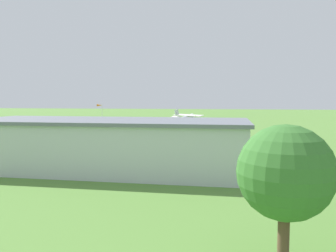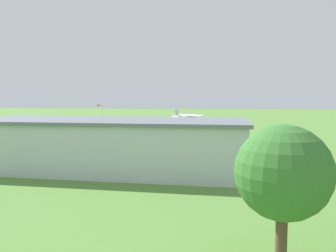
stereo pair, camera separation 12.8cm
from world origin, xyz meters
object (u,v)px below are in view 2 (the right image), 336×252
Objects in this scene: hangar at (107,144)px; person_at_fence_line at (245,145)px; car_grey at (36,144)px; tree_by_windsock at (283,173)px; person_by_parked_cars at (65,139)px; person_crossing_taxiway at (146,141)px; windsock at (100,107)px; car_orange at (227,147)px; biplane at (185,119)px; car_yellow at (10,141)px.

hangar is 18.31× the size of person_at_fence_line.
tree_by_windsock is at bearing 135.18° from car_grey.
person_by_parked_cars is (-1.45, -6.34, 0.06)m from car_grey.
windsock reaches higher than person_crossing_taxiway.
car_orange is 2.84× the size of person_crossing_taxiway.
person_at_fence_line is at bearing -132.20° from hangar.
hangar is at bearing -51.46° from tree_by_windsock.
person_by_parked_cars reaches higher than person_crossing_taxiway.
biplane is 22.43m from windsock.
person_at_fence_line is (-30.96, -5.37, -0.02)m from car_grey.
car_grey is (18.44, 32.24, -2.30)m from biplane.
tree_by_windsock is at bearing 138.11° from car_yellow.
car_orange is 13.66m from person_crossing_taxiway.
person_crossing_taxiway is at bearing -4.45° from person_at_fence_line.
person_crossing_taxiway is at bearing -169.06° from car_yellow.
hangar is at bearing 47.80° from person_at_fence_line.
car_yellow is at bearing 0.08° from car_orange.
windsock reaches higher than hangar.
biplane is (-2.82, -43.78, 0.41)m from hangar.
car_yellow is (21.68, -13.98, -1.88)m from hangar.
person_by_parked_cars reaches higher than person_at_fence_line.
car_orange is at bearing -174.98° from car_grey.
person_at_fence_line is 0.25× the size of windsock.
hangar is 43.88m from biplane.
car_grey is at bearing 5.02° from car_orange.
biplane is 38.64m from car_yellow.
windsock reaches higher than car_grey.
car_orange is at bearing -132.29° from hangar.
person_at_fence_line is 36.19m from tree_by_windsock.
car_orange is 0.75× the size of tree_by_windsock.
person_at_fence_line reaches higher than car_grey.
car_yellow reaches higher than car_grey.
tree_by_windsock is at bearing 128.54° from hangar.
hangar reaches higher than car_yellow.
tree_by_windsock reaches higher than car_orange.
biplane is 64.11m from tree_by_windsock.
person_crossing_taxiway is 0.26× the size of windsock.
tree_by_windsock is (-12.40, 62.89, 1.21)m from biplane.
car_yellow is at bearing 10.94° from person_crossing_taxiway.
person_by_parked_cars is at bearing 100.23° from windsock.
car_yellow is (6.06, -2.44, 0.01)m from car_grey.
tree_by_windsock is at bearing 117.81° from windsock.
hangar is 50.31m from windsock.
car_orange is 0.75× the size of windsock.
car_grey is 35.35m from windsock.
person_crossing_taxiway is at bearing -67.42° from tree_by_windsock.
person_crossing_taxiway is 1.04× the size of person_at_fence_line.
car_grey is 43.62m from tree_by_windsock.
windsock is at bearing -56.00° from person_crossing_taxiway.
car_yellow is at bearing -32.83° from hangar.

